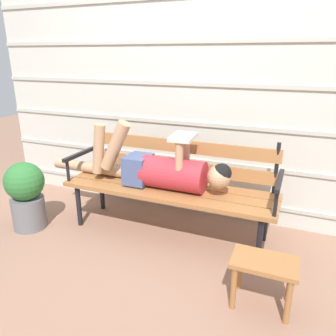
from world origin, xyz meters
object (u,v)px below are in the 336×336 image
Objects in this scene: reclining_person at (157,169)px; potted_plant at (26,194)px; footstool at (264,270)px; park_bench at (171,180)px.

reclining_person is 1.20m from potted_plant.
reclining_person reaches higher than footstool.
footstool is 0.64× the size of potted_plant.
reclining_person is 2.82× the size of potted_plant.
reclining_person is 4.41× the size of footstool.
reclining_person reaches higher than potted_plant.
potted_plant is at bearing -160.37° from reclining_person.
park_bench is at bearing 36.65° from reclining_person.
reclining_person is at bearing -143.35° from park_bench.
park_bench is 0.17m from reclining_person.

